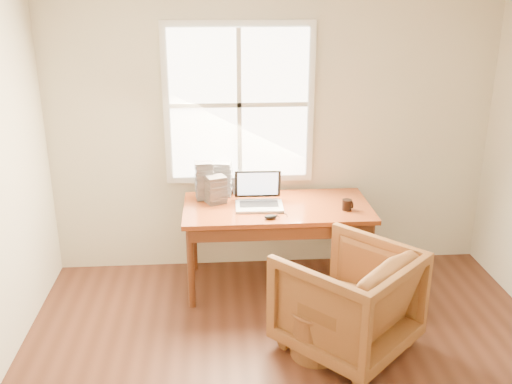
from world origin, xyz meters
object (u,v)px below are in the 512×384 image
desk (277,208)px  wicker_stool (317,332)px  laptop (259,191)px  cd_stack_a (223,179)px  coffee_mug (347,205)px  armchair (347,299)px

desk → wicker_stool: size_ratio=4.33×
laptop → cd_stack_a: 0.45m
laptop → coffee_mug: laptop is taller
desk → coffee_mug: (0.57, -0.14, 0.07)m
cd_stack_a → wicker_stool: bearing=-65.1°
wicker_stool → coffee_mug: 1.18m
armchair → wicker_stool: armchair is taller
desk → wicker_stool: bearing=-80.6°
desk → cd_stack_a: 0.57m
cd_stack_a → armchair: bearing=-56.1°
desk → coffee_mug: 0.59m
cd_stack_a → coffee_mug: bearing=-23.1°
laptop → armchair: bearing=-58.0°
wicker_stool → laptop: bearing=107.9°
wicker_stool → coffee_mug: coffee_mug is taller
coffee_mug → cd_stack_a: size_ratio=0.30×
desk → laptop: laptop is taller
wicker_stool → coffee_mug: size_ratio=4.04×
desk → cd_stack_a: (-0.46, 0.30, 0.17)m
wicker_stool → laptop: 1.30m
armchair → laptop: 1.22m
desk → armchair: bearing=-67.6°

